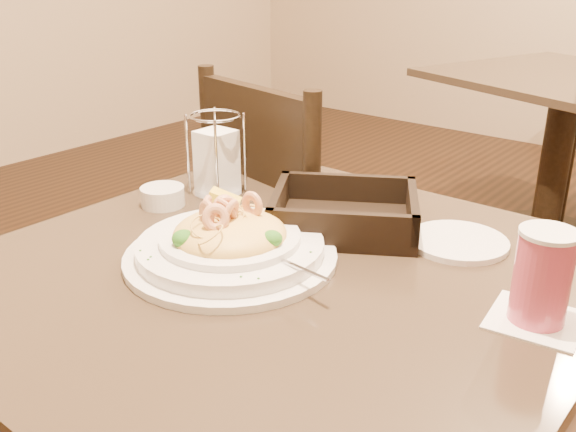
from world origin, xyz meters
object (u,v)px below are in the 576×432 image
Objects in this scene: background_table at (560,130)px; butter_ramekin at (163,196)px; pasta_bowl at (230,242)px; main_table at (280,388)px; dining_chair_near at (301,251)px; bread_basket at (344,216)px; napkin_caddy at (217,160)px; drink_glass at (542,278)px; side_plate at (458,242)px.

background_table is 1.98m from butter_ramekin.
pasta_bowl is 4.45× the size of butter_ramekin.
butter_ramekin is (-0.16, -1.95, 0.24)m from background_table.
dining_chair_near is (-0.29, 0.43, 0.01)m from main_table.
bread_basket is 3.78× the size of butter_ramekin.
napkin_caddy reaches higher than butter_ramekin.
dining_chair_near is 0.44m from butter_ramekin.
drink_glass is 0.41× the size of bread_basket.
background_table is at bearing 105.61° from drink_glass.
dining_chair_near reaches higher than background_table.
background_table is 1.82m from side_plate.
napkin_caddy is (-0.02, -0.25, 0.29)m from dining_chair_near.
dining_chair_near reaches higher than pasta_bowl.
dining_chair_near is at bearing 81.89° from butter_ramekin.
pasta_bowl is at bearing -132.20° from side_plate.
butter_ramekin is at bearing -177.45° from drink_glass.
bread_basket is at bearing 92.77° from main_table.
drink_glass is (0.44, 0.12, 0.03)m from pasta_bowl.
background_table is 1.59m from dining_chair_near.
butter_ramekin is at bearing -159.98° from side_plate.
background_table is at bearing -82.54° from dining_chair_near.
napkin_caddy reaches higher than bread_basket.
napkin_caddy is at bearing 72.79° from butter_ramekin.
background_table is at bearing 101.35° from side_plate.
pasta_bowl is at bearing -87.17° from background_table.
dining_chair_near is 5.67× the size of side_plate.
background_table is 13.78× the size of butter_ramekin.
dining_chair_near is at bearing 159.24° from side_plate.
side_plate is at bearing 55.08° from main_table.
main_table is 0.27m from pasta_bowl.
napkin_caddy is at bearing -171.13° from side_plate.
bread_basket is at bearing 2.13° from napkin_caddy.
napkin_caddy is at bearing 150.18° from main_table.
side_plate is (0.25, 0.28, -0.03)m from pasta_bowl.
background_table is 3.65× the size of bread_basket.
main_table is 0.52m from dining_chair_near.
bread_basket is (0.07, 0.21, -0.01)m from pasta_bowl.
background_table is 6.99× the size of side_plate.
drink_glass is 0.79× the size of side_plate.
side_plate is 0.55m from butter_ramekin.
pasta_bowl is 0.23m from bread_basket.
bread_basket is (-0.37, 0.09, -0.04)m from drink_glass.
pasta_bowl reaches higher than butter_ramekin.
side_plate is (-0.18, 0.16, -0.06)m from drink_glass.
butter_ramekin is at bearing -159.53° from bread_basket.
napkin_caddy is at bearing 138.36° from pasta_bowl.
pasta_bowl reaches higher than bread_basket.
background_table is at bearing 92.83° from pasta_bowl.
dining_chair_near is at bearing 152.76° from drink_glass.
side_plate is at bearing 47.80° from pasta_bowl.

